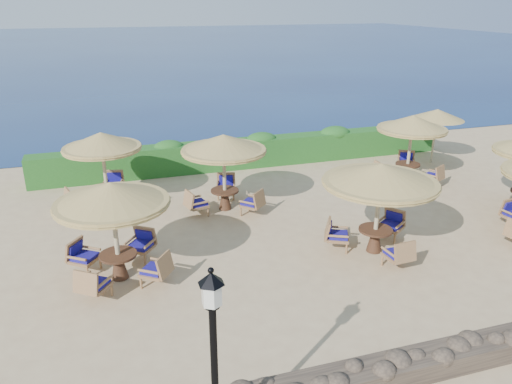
% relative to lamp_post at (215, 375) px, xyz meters
% --- Properties ---
extents(ground, '(120.00, 120.00, 0.00)m').
position_rel_lamp_post_xyz_m(ground, '(4.80, 6.80, -1.55)').
color(ground, tan).
rests_on(ground, ground).
extents(sea, '(160.00, 160.00, 0.00)m').
position_rel_lamp_post_xyz_m(sea, '(4.80, 76.80, -1.55)').
color(sea, '#0B1C4B').
rests_on(sea, ground).
extents(hedge, '(18.00, 0.90, 1.20)m').
position_rel_lamp_post_xyz_m(hedge, '(4.80, 14.00, -0.95)').
color(hedge, '#194D19').
rests_on(hedge, ground).
extents(stone_wall, '(15.00, 0.65, 0.44)m').
position_rel_lamp_post_xyz_m(stone_wall, '(4.80, 0.60, -1.33)').
color(stone_wall, brown).
rests_on(stone_wall, ground).
extents(lamp_post, '(0.44, 0.44, 3.31)m').
position_rel_lamp_post_xyz_m(lamp_post, '(0.00, 0.00, 0.00)').
color(lamp_post, black).
rests_on(lamp_post, ground).
extents(extra_parasol, '(2.30, 2.30, 2.41)m').
position_rel_lamp_post_xyz_m(extra_parasol, '(12.60, 12.00, 0.62)').
color(extra_parasol, tan).
rests_on(extra_parasol, ground).
extents(cafe_set_0, '(2.87, 2.87, 2.65)m').
position_rel_lamp_post_xyz_m(cafe_set_0, '(-1.17, 6.01, 0.29)').
color(cafe_set_0, tan).
rests_on(cafe_set_0, ground).
extents(cafe_set_1, '(3.22, 3.22, 2.65)m').
position_rel_lamp_post_xyz_m(cafe_set_1, '(5.90, 5.35, 0.44)').
color(cafe_set_1, tan).
rests_on(cafe_set_1, ground).
extents(cafe_set_3, '(2.77, 2.77, 2.65)m').
position_rel_lamp_post_xyz_m(cafe_set_3, '(-1.28, 11.18, 0.32)').
color(cafe_set_3, tan).
rests_on(cafe_set_3, ground).
extents(cafe_set_4, '(2.88, 2.88, 2.65)m').
position_rel_lamp_post_xyz_m(cafe_set_4, '(2.57, 9.66, 0.37)').
color(cafe_set_4, tan).
rests_on(cafe_set_4, ground).
extents(cafe_set_5, '(2.75, 2.77, 2.65)m').
position_rel_lamp_post_xyz_m(cafe_set_5, '(10.22, 10.31, 0.33)').
color(cafe_set_5, tan).
rests_on(cafe_set_5, ground).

